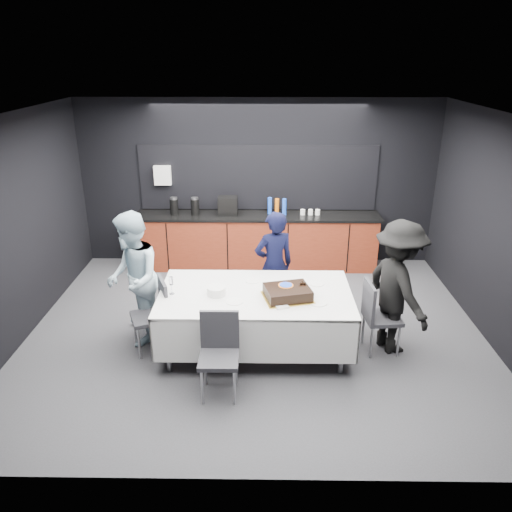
{
  "coord_description": "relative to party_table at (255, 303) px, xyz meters",
  "views": [
    {
      "loc": [
        0.09,
        -5.79,
        3.47
      ],
      "look_at": [
        0.0,
        0.1,
        1.05
      ],
      "focal_mm": 35.0,
      "sensor_mm": 36.0,
      "label": 1
    }
  ],
  "objects": [
    {
      "name": "person_center",
      "position": [
        0.24,
        0.85,
        0.13
      ],
      "size": [
        0.65,
        0.54,
        1.54
      ],
      "primitive_type": "imported",
      "rotation": [
        0.0,
        0.0,
        3.5
      ],
      "color": "black",
      "rests_on": "ground"
    },
    {
      "name": "person_right",
      "position": [
        1.71,
        0.04,
        0.2
      ],
      "size": [
        0.97,
        1.24,
        1.68
      ],
      "primitive_type": "imported",
      "rotation": [
        0.0,
        0.0,
        1.93
      ],
      "color": "black",
      "rests_on": "ground"
    },
    {
      "name": "ground",
      "position": [
        0.0,
        0.4,
        -0.64
      ],
      "size": [
        6.0,
        6.0,
        0.0
      ],
      "primitive_type": "plane",
      "color": "#3F4044",
      "rests_on": "ground"
    },
    {
      "name": "loose_plate_right_a",
      "position": [
        0.76,
        0.25,
        0.14
      ],
      "size": [
        0.19,
        0.19,
        0.01
      ],
      "primitive_type": "cylinder",
      "color": "white",
      "rests_on": "party_table"
    },
    {
      "name": "fork_pile",
      "position": [
        0.31,
        -0.38,
        0.15
      ],
      "size": [
        0.16,
        0.13,
        0.02
      ],
      "primitive_type": "cube",
      "rotation": [
        0.0,
        0.0,
        0.38
      ],
      "color": "white",
      "rests_on": "party_table"
    },
    {
      "name": "party_table",
      "position": [
        0.0,
        0.0,
        0.0
      ],
      "size": [
        2.32,
        1.32,
        0.78
      ],
      "color": "#99999E",
      "rests_on": "ground"
    },
    {
      "name": "kitchenette",
      "position": [
        -0.02,
        2.62,
        -0.1
      ],
      "size": [
        4.1,
        0.64,
        2.05
      ],
      "color": "maroon",
      "rests_on": "ground"
    },
    {
      "name": "loose_plate_near",
      "position": [
        -0.24,
        -0.24,
        0.14
      ],
      "size": [
        0.21,
        0.21,
        0.01
      ],
      "primitive_type": "cylinder",
      "color": "white",
      "rests_on": "party_table"
    },
    {
      "name": "plate_stack",
      "position": [
        -0.47,
        -0.06,
        0.19
      ],
      "size": [
        0.22,
        0.22,
        0.1
      ],
      "primitive_type": "cylinder",
      "color": "white",
      "rests_on": "party_table"
    },
    {
      "name": "chair_near",
      "position": [
        -0.37,
        -0.85,
        -0.11
      ],
      "size": [
        0.42,
        0.42,
        0.92
      ],
      "color": "#2F2F35",
      "rests_on": "ground"
    },
    {
      "name": "chair_right",
      "position": [
        1.48,
        -0.02,
        -0.11
      ],
      "size": [
        0.46,
        0.46,
        0.92
      ],
      "color": "#2F2F35",
      "rests_on": "ground"
    },
    {
      "name": "loose_plate_right_b",
      "position": [
        0.73,
        -0.26,
        0.14
      ],
      "size": [
        0.21,
        0.21,
        0.01
      ],
      "primitive_type": "cylinder",
      "color": "white",
      "rests_on": "party_table"
    },
    {
      "name": "person_left",
      "position": [
        -1.53,
        0.21,
        0.21
      ],
      "size": [
        0.84,
        0.97,
        1.71
      ],
      "primitive_type": "imported",
      "rotation": [
        0.0,
        0.0,
        -1.3
      ],
      "color": "#AAC6D5",
      "rests_on": "ground"
    },
    {
      "name": "loose_plate_far",
      "position": [
        -0.04,
        0.32,
        0.14
      ],
      "size": [
        0.18,
        0.18,
        0.01
      ],
      "primitive_type": "cylinder",
      "color": "white",
      "rests_on": "party_table"
    },
    {
      "name": "cake_assembly",
      "position": [
        0.38,
        -0.14,
        0.21
      ],
      "size": [
        0.64,
        0.57,
        0.17
      ],
      "color": "gold",
      "rests_on": "party_table"
    },
    {
      "name": "room_shell",
      "position": [
        0.0,
        0.4,
        1.22
      ],
      "size": [
        6.04,
        5.04,
        2.82
      ],
      "color": "white",
      "rests_on": "ground"
    },
    {
      "name": "chair_left",
      "position": [
        -1.23,
        -0.01,
        -0.11
      ],
      "size": [
        0.55,
        0.55,
        0.92
      ],
      "color": "#2F2F35",
      "rests_on": "ground"
    },
    {
      "name": "champagne_flute",
      "position": [
        -1.0,
        -0.05,
        0.3
      ],
      "size": [
        0.06,
        0.06,
        0.22
      ],
      "color": "white",
      "rests_on": "party_table"
    }
  ]
}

